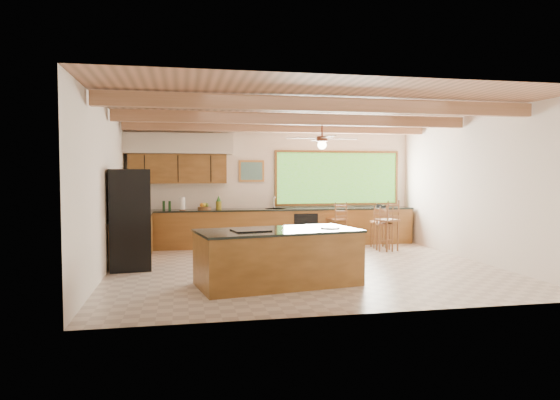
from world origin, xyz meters
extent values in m
plane|color=beige|center=(0.00, 0.00, 0.00)|extent=(7.20, 7.20, 0.00)
cube|color=silver|center=(0.00, 3.25, 1.50)|extent=(7.20, 0.04, 3.00)
cube|color=silver|center=(0.00, -3.25, 1.50)|extent=(7.20, 0.04, 3.00)
cube|color=silver|center=(-3.60, 0.00, 1.50)|extent=(0.04, 6.50, 3.00)
cube|color=silver|center=(3.60, 0.00, 1.50)|extent=(0.04, 6.50, 3.00)
cube|color=#AD7556|center=(0.00, 0.00, 3.00)|extent=(7.20, 6.50, 0.04)
cube|color=#A67153|center=(0.00, -1.60, 2.86)|extent=(7.10, 0.15, 0.22)
cube|color=#A67153|center=(0.00, 0.50, 2.86)|extent=(7.10, 0.15, 0.22)
cube|color=#A67153|center=(0.00, 2.30, 2.86)|extent=(7.10, 0.15, 0.22)
cube|color=brown|center=(-2.35, 3.06, 1.90)|extent=(2.30, 0.35, 0.70)
cube|color=beige|center=(-2.35, 2.99, 2.50)|extent=(2.60, 0.50, 0.48)
cylinder|color=#FFEABF|center=(-3.05, 2.99, 2.27)|extent=(0.10, 0.10, 0.01)
cylinder|color=#FFEABF|center=(-1.65, 2.99, 2.27)|extent=(0.10, 0.10, 0.01)
cube|color=#6CB641|center=(1.70, 3.22, 1.67)|extent=(3.20, 0.04, 1.30)
cube|color=#A56A32|center=(-0.55, 3.22, 1.85)|extent=(0.64, 0.03, 0.54)
cube|color=#467E60|center=(-0.55, 3.20, 1.85)|extent=(0.54, 0.01, 0.44)
cube|color=brown|center=(0.00, 2.91, 0.44)|extent=(7.00, 0.65, 0.88)
cube|color=black|center=(0.00, 2.91, 0.90)|extent=(7.04, 0.69, 0.04)
cube|color=brown|center=(-3.26, 1.35, 0.44)|extent=(0.65, 2.35, 0.88)
cube|color=black|center=(-3.26, 1.35, 0.90)|extent=(0.69, 2.39, 0.04)
cube|color=black|center=(0.70, 2.58, 0.42)|extent=(0.60, 0.02, 0.78)
cube|color=silver|center=(0.00, 2.91, 0.91)|extent=(0.50, 0.38, 0.03)
cylinder|color=silver|center=(0.00, 3.11, 1.07)|extent=(0.03, 0.03, 0.30)
cylinder|color=silver|center=(0.00, 3.01, 1.20)|extent=(0.03, 0.20, 0.03)
cylinder|color=white|center=(-2.26, 2.83, 1.07)|extent=(0.12, 0.12, 0.31)
cylinder|color=#1E451B|center=(-2.70, 3.04, 1.03)|extent=(0.06, 0.06, 0.21)
cylinder|color=#1E451B|center=(-2.56, 2.99, 1.03)|extent=(0.06, 0.06, 0.21)
cube|color=black|center=(2.76, 2.82, 0.96)|extent=(0.22, 0.20, 0.09)
cube|color=brown|center=(-0.77, -1.40, 0.43)|extent=(2.68, 1.58, 0.85)
cube|color=black|center=(-0.77, -1.40, 0.87)|extent=(2.72, 1.62, 0.04)
cube|color=black|center=(-1.22, -1.48, 0.90)|extent=(0.63, 0.54, 0.02)
cylinder|color=white|center=(0.11, -1.36, 0.90)|extent=(0.31, 0.31, 0.02)
cube|color=black|center=(-3.22, 0.40, 0.93)|extent=(0.80, 0.78, 1.86)
cube|color=silver|center=(-2.86, 0.40, 0.93)|extent=(0.03, 0.05, 1.71)
cube|color=brown|center=(1.44, 2.45, 0.66)|extent=(0.48, 0.48, 0.04)
cylinder|color=brown|center=(1.29, 2.29, 0.32)|extent=(0.04, 0.04, 0.64)
cylinder|color=brown|center=(1.60, 2.29, 0.32)|extent=(0.04, 0.04, 0.64)
cylinder|color=brown|center=(1.29, 2.61, 0.32)|extent=(0.04, 0.04, 0.64)
cylinder|color=brown|center=(1.60, 2.61, 0.32)|extent=(0.04, 0.04, 0.64)
cube|color=brown|center=(2.38, 2.09, 0.62)|extent=(0.42, 0.42, 0.04)
cylinder|color=brown|center=(2.24, 1.95, 0.30)|extent=(0.03, 0.03, 0.60)
cylinder|color=brown|center=(2.53, 1.95, 0.30)|extent=(0.03, 0.03, 0.60)
cylinder|color=brown|center=(2.24, 2.24, 0.30)|extent=(0.03, 0.03, 0.60)
cylinder|color=brown|center=(2.53, 2.24, 0.30)|extent=(0.03, 0.03, 0.60)
cube|color=brown|center=(2.33, 1.60, 0.62)|extent=(0.43, 0.43, 0.04)
cylinder|color=brown|center=(2.18, 1.45, 0.30)|extent=(0.03, 0.03, 0.60)
cylinder|color=brown|center=(2.47, 1.45, 0.30)|extent=(0.03, 0.03, 0.60)
cylinder|color=brown|center=(2.18, 1.75, 0.30)|extent=(0.03, 0.03, 0.60)
cylinder|color=brown|center=(2.47, 1.75, 0.30)|extent=(0.03, 0.03, 0.60)
cube|color=brown|center=(2.39, 1.60, 0.71)|extent=(0.54, 0.54, 0.04)
cylinder|color=brown|center=(2.23, 1.43, 0.34)|extent=(0.04, 0.04, 0.69)
cylinder|color=brown|center=(2.56, 1.43, 0.34)|extent=(0.04, 0.04, 0.69)
cylinder|color=brown|center=(2.23, 1.77, 0.34)|extent=(0.04, 0.04, 0.69)
cylinder|color=brown|center=(2.56, 1.77, 0.34)|extent=(0.04, 0.04, 0.69)
camera|label=1|loc=(-2.27, -9.18, 1.78)|focal=32.00mm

